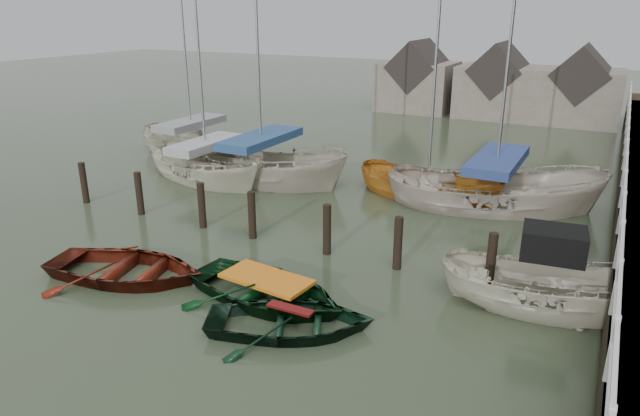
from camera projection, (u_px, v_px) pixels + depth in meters
The scene contains 12 objects.
ground at pixel (224, 290), 13.42m from camera, with size 120.00×120.00×0.00m, color #2F3924.
mooring_pilings at pixel (255, 222), 16.25m from camera, with size 13.72×0.22×1.80m.
far_sheds at pixel (495, 85), 34.16m from camera, with size 14.00×4.08×4.39m.
rowboat_red at pixel (127, 278), 14.00m from camera, with size 2.86×4.00×0.83m, color #54170C.
rowboat_green at pixel (267, 301), 12.92m from camera, with size 2.82×3.95×0.82m, color black.
rowboat_dkgreen at pixel (291, 330), 11.75m from camera, with size 2.47×3.45×0.72m, color black.
motorboat at pixel (544, 307), 12.51m from camera, with size 4.75×2.22×2.73m.
sailboat_a at pixel (207, 178), 21.96m from camera, with size 6.39×3.70×11.15m.
sailboat_b at pixel (262, 179), 21.86m from camera, with size 7.21×2.88×12.55m.
sailboat_c at pixel (427, 197), 19.93m from camera, with size 5.71×3.00×9.30m.
sailboat_d at pixel (493, 206), 18.94m from camera, with size 7.48×4.49×11.27m.
sailboat_e at pixel (193, 155), 25.40m from camera, with size 6.85×4.06×10.31m.
Camera 1 is at (7.58, -9.59, 6.30)m, focal length 32.00 mm.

